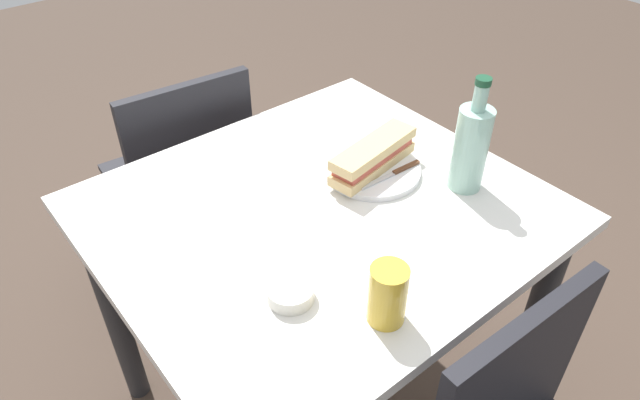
# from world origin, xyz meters

# --- Properties ---
(ground_plane) EXTENTS (8.00, 8.00, 0.00)m
(ground_plane) POSITION_xyz_m (0.00, 0.00, 0.00)
(ground_plane) COLOR #47382D
(dining_table) EXTENTS (0.95, 0.86, 0.74)m
(dining_table) POSITION_xyz_m (0.00, 0.00, 0.62)
(dining_table) COLOR silver
(dining_table) RESTS_ON ground
(chair_near) EXTENTS (0.43, 0.43, 0.85)m
(chair_near) POSITION_xyz_m (0.03, -0.62, 0.48)
(chair_near) COLOR black
(chair_near) RESTS_ON ground
(plate_near) EXTENTS (0.23, 0.23, 0.01)m
(plate_near) POSITION_xyz_m (-0.18, -0.02, 0.75)
(plate_near) COLOR white
(plate_near) RESTS_ON dining_table
(baguette_sandwich_near) EXTENTS (0.26, 0.11, 0.07)m
(baguette_sandwich_near) POSITION_xyz_m (-0.18, -0.02, 0.79)
(baguette_sandwich_near) COLOR #DBB77A
(baguette_sandwich_near) RESTS_ON plate_near
(knife_near) EXTENTS (0.18, 0.02, 0.01)m
(knife_near) POSITION_xyz_m (-0.20, 0.03, 0.76)
(knife_near) COLOR silver
(knife_near) RESTS_ON plate_near
(water_bottle) EXTENTS (0.08, 0.08, 0.28)m
(water_bottle) POSITION_xyz_m (-0.31, 0.15, 0.85)
(water_bottle) COLOR #99C6B7
(water_bottle) RESTS_ON dining_table
(beer_glass) EXTENTS (0.07, 0.07, 0.12)m
(beer_glass) POSITION_xyz_m (0.11, 0.32, 0.80)
(beer_glass) COLOR gold
(beer_glass) RESTS_ON dining_table
(olive_bowl) EXTENTS (0.09, 0.09, 0.03)m
(olive_bowl) POSITION_xyz_m (0.21, 0.17, 0.76)
(olive_bowl) COLOR silver
(olive_bowl) RESTS_ON dining_table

